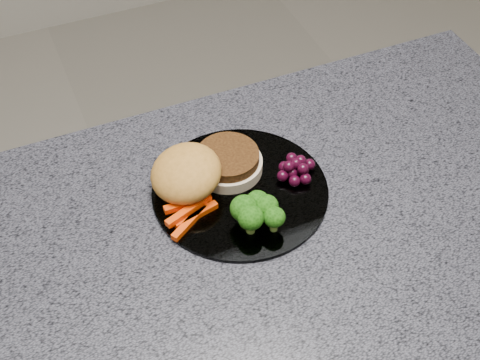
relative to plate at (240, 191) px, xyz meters
name	(u,v)px	position (x,y,z in m)	size (l,w,h in m)	color
countertop	(216,253)	(-0.07, -0.08, -0.02)	(1.20, 0.60, 0.04)	#4E4D58
plate	(240,191)	(0.00, 0.00, 0.00)	(0.26, 0.26, 0.01)	white
burger	(201,171)	(-0.05, 0.03, 0.03)	(0.20, 0.14, 0.06)	beige
carrot_sticks	(189,212)	(-0.09, -0.02, 0.01)	(0.08, 0.06, 0.02)	#E63903
broccoli	(256,211)	(0.00, -0.07, 0.03)	(0.07, 0.07, 0.05)	olive
grape_bunch	(296,169)	(0.09, -0.01, 0.02)	(0.06, 0.05, 0.03)	black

